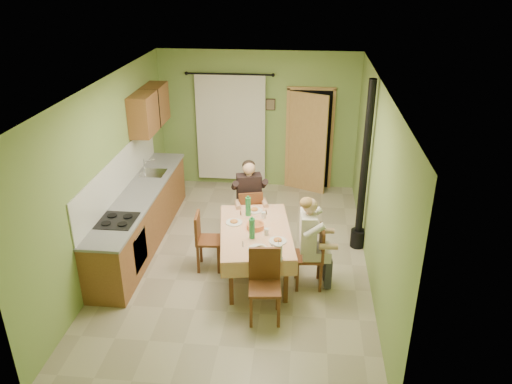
# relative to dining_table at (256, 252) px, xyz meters

# --- Properties ---
(floor) EXTENTS (4.00, 6.00, 0.01)m
(floor) POSITION_rel_dining_table_xyz_m (-0.29, 0.39, -0.38)
(floor) COLOR tan
(floor) RESTS_ON ground
(room_shell) EXTENTS (4.04, 6.04, 2.82)m
(room_shell) POSITION_rel_dining_table_xyz_m (-0.29, 0.39, 1.44)
(room_shell) COLOR #81A152
(room_shell) RESTS_ON ground
(kitchen_run) EXTENTS (0.64, 3.64, 1.56)m
(kitchen_run) POSITION_rel_dining_table_xyz_m (-2.00, 0.79, 0.10)
(kitchen_run) COLOR brown
(kitchen_run) RESTS_ON ground
(upper_cabinets) EXTENTS (0.35, 1.40, 0.70)m
(upper_cabinets) POSITION_rel_dining_table_xyz_m (-2.11, 2.09, 1.57)
(upper_cabinets) COLOR brown
(upper_cabinets) RESTS_ON room_shell
(curtain) EXTENTS (1.70, 0.07, 2.22)m
(curtain) POSITION_rel_dining_table_xyz_m (-0.84, 3.29, 0.88)
(curtain) COLOR black
(curtain) RESTS_ON ground
(doorway) EXTENTS (0.96, 0.39, 2.15)m
(doorway) POSITION_rel_dining_table_xyz_m (0.74, 3.28, 0.67)
(doorway) COLOR black
(doorway) RESTS_ON ground
(dining_table) EXTENTS (1.28, 1.84, 0.76)m
(dining_table) POSITION_rel_dining_table_xyz_m (0.00, 0.00, 0.00)
(dining_table) COLOR tan
(dining_table) RESTS_ON ground
(tableware) EXTENTS (0.94, 1.54, 0.33)m
(tableware) POSITION_rel_dining_table_xyz_m (0.04, -0.10, 0.44)
(tableware) COLOR white
(tableware) RESTS_ON dining_table
(chair_far) EXTENTS (0.48, 0.48, 0.95)m
(chair_far) POSITION_rel_dining_table_xyz_m (-0.21, 1.03, -0.09)
(chair_far) COLOR brown
(chair_far) RESTS_ON ground
(chair_near) EXTENTS (0.46, 0.46, 0.97)m
(chair_near) POSITION_rel_dining_table_xyz_m (0.22, -1.01, -0.09)
(chair_near) COLOR brown
(chair_near) RESTS_ON ground
(chair_right) EXTENTS (0.42, 0.42, 0.95)m
(chair_right) POSITION_rel_dining_table_xyz_m (0.80, -0.20, -0.09)
(chair_right) COLOR brown
(chair_right) RESTS_ON ground
(chair_left) EXTENTS (0.40, 0.40, 0.92)m
(chair_left) POSITION_rel_dining_table_xyz_m (-0.74, 0.11, -0.09)
(chair_left) COLOR brown
(chair_left) RESTS_ON ground
(man_far) EXTENTS (0.64, 0.55, 1.39)m
(man_far) POSITION_rel_dining_table_xyz_m (-0.21, 1.04, 0.50)
(man_far) COLOR black
(man_far) RESTS_ON chair_far
(man_right) EXTENTS (0.48, 0.60, 1.39)m
(man_right) POSITION_rel_dining_table_xyz_m (0.79, -0.20, 0.50)
(man_right) COLOR beige
(man_right) RESTS_ON chair_right
(stove_flue) EXTENTS (0.24, 0.24, 2.80)m
(stove_flue) POSITION_rel_dining_table_xyz_m (1.61, 0.99, 0.64)
(stove_flue) COLOR black
(stove_flue) RESTS_ON ground
(picture_back) EXTENTS (0.19, 0.03, 0.23)m
(picture_back) POSITION_rel_dining_table_xyz_m (-0.04, 3.36, 1.37)
(picture_back) COLOR black
(picture_back) RESTS_ON room_shell
(picture_right) EXTENTS (0.03, 0.31, 0.21)m
(picture_right) POSITION_rel_dining_table_xyz_m (1.68, 1.59, 1.47)
(picture_right) COLOR brown
(picture_right) RESTS_ON room_shell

